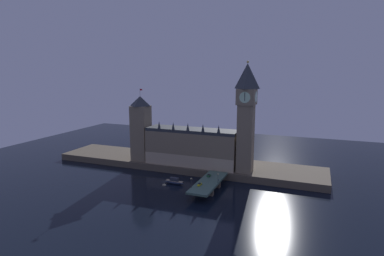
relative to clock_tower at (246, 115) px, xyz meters
The scene contains 12 objects.
ground_plane 75.16m from the clock_tower, 152.57° to the right, with size 400.00×400.00×0.00m, color black.
embankment 69.48m from the clock_tower, 166.87° to the left, with size 220.00×42.00×5.31m.
parliament_hall 51.00m from the clock_tower, behind, with size 71.85×20.23×34.11m.
clock_tower is the anchor object (origin of this frame).
victoria_tower 87.75m from the clock_tower, behind, with size 13.46×13.46×58.51m.
bridge 56.00m from the clock_tower, 118.06° to the right, with size 13.52×46.00×6.12m.
car_northbound_lead 50.36m from the clock_tower, 131.84° to the right, with size 2.07×4.11×1.52m.
car_northbound_trail 60.90m from the clock_tower, 116.09° to the right, with size 1.84×4.58×1.39m.
pedestrian_mid_walk 50.79m from the clock_tower, 110.90° to the right, with size 0.38×0.38×1.84m.
street_lamp_near 64.05m from the clock_tower, 116.61° to the right, with size 1.34×0.60×6.41m.
street_lamp_mid 50.20m from the clock_tower, 108.48° to the right, with size 1.34×0.60×6.29m.
boat_upstream 69.08m from the clock_tower, 145.84° to the right, with size 14.53×4.40×4.60m.
Camera 1 is at (97.93, -196.01, 77.56)m, focal length 30.00 mm.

